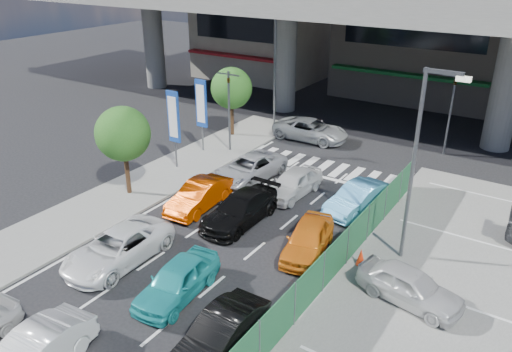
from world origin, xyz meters
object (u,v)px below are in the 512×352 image
Objects in this scene: street_lamp_right at (420,153)px; traffic_cone at (361,257)px; taxi_orange_left at (199,195)px; kei_truck_front_right at (358,198)px; wagon_silver_front_left at (249,168)px; tree_near at (123,134)px; hatch_black_mid_right at (220,334)px; sedan_black_mid at (240,209)px; sedan_white_front_mid at (293,183)px; signboard_far at (201,106)px; traffic_light_left at (229,92)px; tree_far at (231,88)px; taxi_teal_mid at (177,280)px; traffic_light_right at (453,94)px; signboard_near at (174,119)px; sedan_white_mid_left at (118,247)px; parked_sedan_white at (410,286)px; street_lamp_left at (277,61)px; crossing_wagon_silver at (311,130)px; taxi_orange_right at (308,239)px.

street_lamp_right is 4.80m from traffic_cone.
taxi_orange_left and kei_truck_front_right have the same top height.
tree_near is at bearing -124.61° from wagon_silver_front_left.
tree_near is 12.97m from hatch_black_mid_right.
sedan_white_front_mid is at bearing 81.19° from sedan_black_mid.
signboard_far is 1.12× the size of taxi_orange_left.
taxi_orange_left is 0.85× the size of wagon_silver_front_left.
traffic_light_left is 17.96m from hatch_black_mid_right.
taxi_teal_mid is (8.67, -15.61, -2.70)m from tree_far.
signboard_near is at bearing -139.09° from traffic_light_right.
sedan_white_mid_left and taxi_orange_left have the same top height.
tree_far reaches higher than parked_sedan_white.
traffic_light_left reaches higher than taxi_orange_left.
sedan_black_mid is 6.44× the size of traffic_cone.
tree_far reaches higher than wagon_silver_front_left.
sedan_white_front_mid is at bearing 106.98° from hatch_black_mid_right.
crossing_wagon_silver is (3.45, -1.20, -4.06)m from street_lamp_left.
hatch_black_mid_right is at bearing -94.27° from traffic_light_right.
street_lamp_right is 14.61m from signboard_near.
traffic_light_left is 1.08× the size of tree_near.
tree_far reaches higher than hatch_black_mid_right.
taxi_teal_mid is 1.00× the size of taxi_orange_right.
tree_near is at bearing -92.76° from street_lamp_left.
tree_far reaches higher than sedan_white_mid_left.
traffic_light_left reaches higher than wagon_silver_front_left.
sedan_black_mid and sedan_white_front_mid have the same top height.
street_lamp_right reaches higher than wagon_silver_front_left.
wagon_silver_front_left reaches higher than hatch_black_mid_right.
hatch_black_mid_right is 11.73m from sedan_white_front_mid.
sedan_black_mid is 1.22× the size of parked_sedan_white.
signboard_near is (-12.70, -11.01, -0.87)m from traffic_light_right.
hatch_black_mid_right is 0.79× the size of crossing_wagon_silver.
sedan_white_mid_left is at bearing -83.99° from wagon_silver_front_left.
signboard_far is 9.85m from sedan_black_mid.
kei_truck_front_right is at bearing 114.16° from traffic_cone.
taxi_teal_mid is 7.04m from taxi_orange_left.
street_lamp_left reaches higher than traffic_light_right.
traffic_cone is at bearing -22.65° from wagon_silver_front_left.
wagon_silver_front_left is (5.05, -5.46, -2.70)m from tree_far.
taxi_orange_right is 5.49× the size of traffic_cone.
taxi_teal_mid is 9.79m from sedan_white_front_mid.
sedan_white_mid_left is at bearing -145.62° from street_lamp_right.
sedan_black_mid is at bearing 6.46° from tree_near.
traffic_light_right is 1.28× the size of hatch_black_mid_right.
signboard_near is 10.09m from crossing_wagon_silver.
hatch_black_mid_right is at bearing -68.95° from sedan_white_front_mid.
tree_near is at bearing -85.64° from tree_far.
tree_near reaches higher than sedan_white_front_mid.
tree_near is 1.19× the size of hatch_black_mid_right.
signboard_near is at bearing -171.62° from sedan_white_front_mid.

